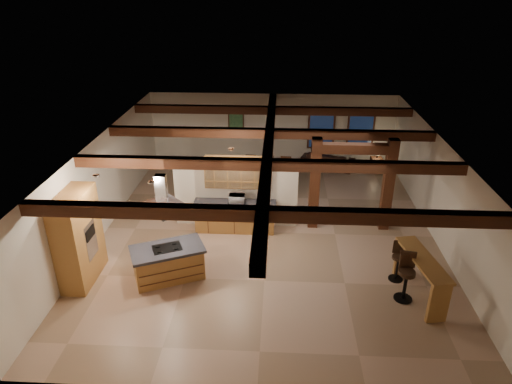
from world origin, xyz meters
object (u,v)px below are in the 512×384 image
dining_table (267,180)px  bar_counter (421,271)px  kitchen_island (168,262)px  sofa (328,160)px

dining_table → bar_counter: 7.28m
kitchen_island → dining_table: 6.17m
dining_table → sofa: bearing=52.2°
kitchen_island → bar_counter: size_ratio=0.97×
bar_counter → sofa: bearing=100.0°
kitchen_island → sofa: 9.27m
kitchen_island → dining_table: bearing=67.6°
bar_counter → dining_table: bearing=122.5°
dining_table → kitchen_island: bearing=-102.6°
dining_table → sofa: size_ratio=0.89×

